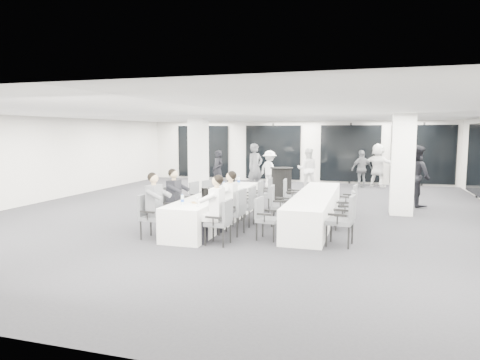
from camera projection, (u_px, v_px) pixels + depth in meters
The scene contains 43 objects.
room at pixel (285, 162), 12.91m from camera, with size 14.04×16.04×2.84m.
column_left at pixel (198, 156), 15.95m from camera, with size 0.60×0.60×2.80m, color silver.
column_right at pixel (402, 165), 11.85m from camera, with size 0.60×0.60×2.80m, color silver.
banquet_table_main at pixel (218, 207), 10.97m from camera, with size 0.90×5.00×0.75m, color silver.
banquet_table_side at pixel (315, 208), 10.80m from camera, with size 0.90×5.00×0.75m, color silver.
cocktail_table at pixel (281, 183), 14.64m from camera, with size 0.78×0.78×1.09m.
chair_main_left_near at pixel (150, 213), 9.25m from camera, with size 0.51×0.56×0.96m.
chair_main_left_second at pixel (170, 205), 10.19m from camera, with size 0.56×0.61×0.99m.
chair_main_left_mid at pixel (181, 201), 10.78m from camera, with size 0.59×0.62×0.98m.
chair_main_left_fourth at pixel (198, 196), 11.83m from camera, with size 0.54×0.57×0.92m.
chair_main_left_far at pixel (210, 193), 12.71m from camera, with size 0.52×0.55×0.87m.
chair_main_right_near at pixel (222, 219), 8.70m from camera, with size 0.50×0.55×0.93m.
chair_main_right_second at pixel (235, 209), 9.55m from camera, with size 0.55×0.61×1.03m.
chair_main_right_mid at pixel (247, 204), 10.48m from camera, with size 0.50×0.56×0.97m.
chair_main_right_fourth at pixel (255, 198), 11.19m from camera, with size 0.56×0.61×1.04m.
chair_main_right_far at pixel (265, 192), 12.34m from camera, with size 0.54×0.59×0.98m.
chair_side_left_near at pixel (265, 216), 9.16m from camera, with size 0.50×0.55×0.90m.
chair_side_left_mid at pixel (278, 203), 10.51m from camera, with size 0.55×0.60×0.99m.
chair_side_left_far at pixel (290, 194), 12.11m from camera, with size 0.53×0.58×0.97m.
chair_side_right_near at pixel (345, 217), 8.61m from camera, with size 0.58×0.63×1.04m.
chair_side_right_mid at pixel (348, 208), 10.08m from camera, with size 0.52×0.56×0.91m.
chair_side_right_far at pixel (350, 199), 11.57m from camera, with size 0.49×0.54×0.88m.
seated_guest_a at pixel (157, 202), 9.17m from camera, with size 0.50×0.38×1.44m.
seated_guest_b at pixel (176, 195), 10.10m from camera, with size 0.50×0.38×1.44m.
seated_guest_c at pixel (214, 205), 8.72m from camera, with size 0.50×0.38×1.44m.
seated_guest_d at pixel (228, 199), 9.58m from camera, with size 0.50×0.38×1.44m.
standing_guest_a at pixel (255, 165), 16.43m from camera, with size 0.77×0.62×2.11m, color #5A5C62.
standing_guest_b at pixel (308, 166), 16.91m from camera, with size 0.92×0.56×1.90m, color white.
standing_guest_c at pixel (270, 167), 17.73m from camera, with size 1.12×0.57×1.73m, color white.
standing_guest_d at pixel (362, 166), 17.58m from camera, with size 1.04×0.58×1.77m, color #5A5C62.
standing_guest_e at pixel (403, 167), 15.96m from camera, with size 0.96×0.58×1.98m, color black.
standing_guest_f at pixel (378, 162), 17.94m from camera, with size 1.89×0.73×2.07m, color white.
standing_guest_g at pixel (218, 168), 16.87m from camera, with size 0.66×0.53×1.80m, color black.
standing_guest_h at pixel (417, 172), 13.19m from camera, with size 1.04×0.63×2.15m, color black.
ice_bucket_near at pixel (206, 193), 10.09m from camera, with size 0.22×0.22×0.25m, color black.
ice_bucket_far at pixel (231, 182), 12.11m from camera, with size 0.22×0.22×0.25m, color black.
water_bottle_a at pixel (182, 200), 9.17m from camera, with size 0.07×0.07×0.21m, color silver.
water_bottle_b at pixel (224, 187), 11.16m from camera, with size 0.08×0.08×0.24m, color silver.
water_bottle_c at pixel (239, 181), 12.63m from camera, with size 0.08×0.08×0.24m, color silver.
plate_a at pixel (193, 202), 9.40m from camera, with size 0.19×0.19×0.03m.
plate_b at pixel (195, 203), 9.26m from camera, with size 0.21×0.21×0.03m.
plate_c at pixel (215, 195), 10.44m from camera, with size 0.19×0.19×0.03m.
wine_glass at pixel (197, 199), 8.87m from camera, with size 0.08×0.08×0.22m.
Camera 1 is at (3.28, -11.63, 2.30)m, focal length 32.00 mm.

